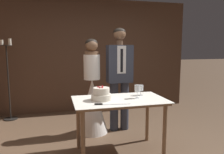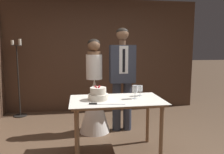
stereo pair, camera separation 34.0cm
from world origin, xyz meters
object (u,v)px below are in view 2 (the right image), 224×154
Objects in this scene: tiered_cake at (98,94)px; bride at (95,98)px; candle_stand at (19,82)px; groom at (122,73)px; wine_glass_near at (135,89)px; cake_table at (117,107)px; wine_glass_middle at (140,89)px; cake_knife at (100,104)px.

tiered_cake is 0.87m from bride.
candle_stand reaches higher than bride.
groom is at bearing -28.49° from candle_stand.
tiered_cake is at bearing 178.03° from wine_glass_near.
tiered_cake is at bearing 174.30° from cake_table.
bride reaches higher than wine_glass_middle.
cake_knife is at bearing -90.19° from bride.
tiered_cake is 0.61× the size of cake_knife.
bride reaches higher than cake_table.
cake_knife is at bearing -155.15° from wine_glass_near.
candle_stand reaches higher than cake_table.
candle_stand is (-1.80, 1.96, 0.08)m from cake_table.
wine_glass_near is 0.12× the size of bride.
tiered_cake is 0.17× the size of candle_stand.
wine_glass_near is (0.51, -0.02, 0.06)m from tiered_cake.
wine_glass_middle is at bearing -39.48° from candle_stand.
cake_table is 2.80× the size of cake_knife.
wine_glass_middle is 2.83m from candle_stand.
wine_glass_near is (0.51, 0.24, 0.13)m from cake_knife.
wine_glass_middle is at bearing 40.32° from cake_knife.
wine_glass_near is 0.20m from wine_glass_middle.
candle_stand is (-1.54, 1.94, -0.10)m from tiered_cake.
cake_table is 6.75× the size of wine_glass_near.
wine_glass_near is at bearing -126.41° from wine_glass_middle.
wine_glass_middle is at bearing 24.02° from cake_table.
cake_knife is at bearing -147.70° from wine_glass_middle.
bride is at bearing 106.13° from cake_table.
wine_glass_middle reaches higher than cake_knife.
tiered_cake is 0.52m from wine_glass_near.
wine_glass_middle is at bearing 12.84° from tiered_cake.
wine_glass_near is at bearing -89.05° from groom.
groom is at bearing 90.95° from wine_glass_near.
cake_knife is 1.22m from groom.
tiered_cake reaches higher than cake_knife.
wine_glass_near is at bearing -43.55° from candle_stand.
candle_stand is at bearing 128.53° from tiered_cake.
tiered_cake is 0.65m from wine_glass_middle.
cake_table is 0.78× the size of bride.
groom is (0.25, 0.85, 0.36)m from cake_table.
groom is 2.34m from candle_stand.
candle_stand is at bearing 144.41° from bride.
candle_stand is at bearing 151.51° from groom.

